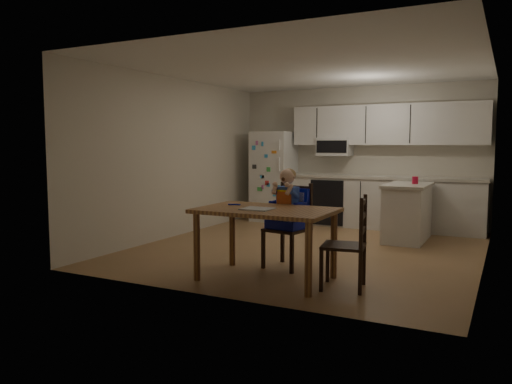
{
  "coord_description": "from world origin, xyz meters",
  "views": [
    {
      "loc": [
        2.49,
        -6.49,
        1.46
      ],
      "look_at": [
        -0.26,
        -1.11,
        0.88
      ],
      "focal_mm": 35.0,
      "sensor_mm": 36.0,
      "label": 1
    }
  ],
  "objects": [
    {
      "name": "room",
      "position": [
        0.0,
        0.48,
        1.25
      ],
      "size": [
        4.52,
        5.01,
        2.51
      ],
      "color": "#967147",
      "rests_on": "ground"
    },
    {
      "name": "refrigerator",
      "position": [
        -1.55,
        2.15,
        0.85
      ],
      "size": [
        0.72,
        0.7,
        1.7
      ],
      "primitive_type": "cube",
      "color": "silver",
      "rests_on": "ground"
    },
    {
      "name": "kitchen_run",
      "position": [
        0.5,
        2.24,
        0.88
      ],
      "size": [
        3.37,
        0.62,
        2.15
      ],
      "color": "silver",
      "rests_on": "ground"
    },
    {
      "name": "kitchen_island",
      "position": [
        1.11,
        1.26,
        0.44
      ],
      "size": [
        0.61,
        1.17,
        0.87
      ],
      "color": "silver",
      "rests_on": "ground"
    },
    {
      "name": "red_cup",
      "position": [
        1.21,
        1.3,
        0.92
      ],
      "size": [
        0.09,
        0.09,
        0.11
      ],
      "primitive_type": "cylinder",
      "color": "red",
      "rests_on": "kitchen_island"
    },
    {
      "name": "dining_table",
      "position": [
        0.17,
        -1.71,
        0.67
      ],
      "size": [
        1.44,
        0.93,
        0.77
      ],
      "color": "brown",
      "rests_on": "ground"
    },
    {
      "name": "napkin",
      "position": [
        0.11,
        -1.82,
        0.78
      ],
      "size": [
        0.32,
        0.27,
        0.01
      ],
      "primitive_type": "cube",
      "color": "#A5A5AA",
      "rests_on": "dining_table"
    },
    {
      "name": "toddler_spoon",
      "position": [
        -0.3,
        -1.61,
        0.78
      ],
      "size": [
        0.12,
        0.06,
        0.02
      ],
      "primitive_type": "cylinder",
      "rotation": [
        0.0,
        1.57,
        0.35
      ],
      "color": "#0B15AF",
      "rests_on": "dining_table"
    },
    {
      "name": "chair_booster",
      "position": [
        0.17,
        -1.1,
        0.71
      ],
      "size": [
        0.52,
        0.52,
        1.18
      ],
      "rotation": [
        0.0,
        0.0,
        -0.18
      ],
      "color": "black",
      "rests_on": "ground"
    },
    {
      "name": "chair_side",
      "position": [
        1.11,
        -1.65,
        0.54
      ],
      "size": [
        0.48,
        0.48,
        0.95
      ],
      "rotation": [
        0.0,
        0.0,
        -1.41
      ],
      "color": "black",
      "rests_on": "ground"
    }
  ]
}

